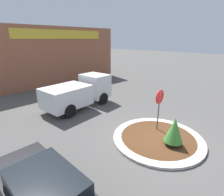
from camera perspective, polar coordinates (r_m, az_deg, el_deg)
The scene contains 7 objects.
ground_plane at distance 9.40m, azimuth 14.62°, elevation -12.89°, with size 120.00×120.00×0.00m, color #514F4C.
traffic_island at distance 9.37m, azimuth 14.65°, elevation -12.57°, with size 4.50×4.50×0.12m.
stop_sign at distance 9.47m, azimuth 15.17°, elevation -1.51°, with size 0.75×0.07×2.38m.
island_shrub at distance 8.57m, azimuth 19.68°, elevation -9.80°, with size 0.86×0.86×1.36m.
utility_truck at distance 13.03m, azimuth -10.73°, elevation 1.92°, with size 5.33×2.67×2.18m.
storefront_building at distance 22.76m, azimuth -19.37°, elevation 13.24°, with size 14.23×6.07×6.09m.
parked_sedan_black at distance 5.91m, azimuth -21.14°, elevation -26.85°, with size 1.88×4.64×1.41m.
Camera 1 is at (-7.06, -3.89, 4.84)m, focal length 28.00 mm.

